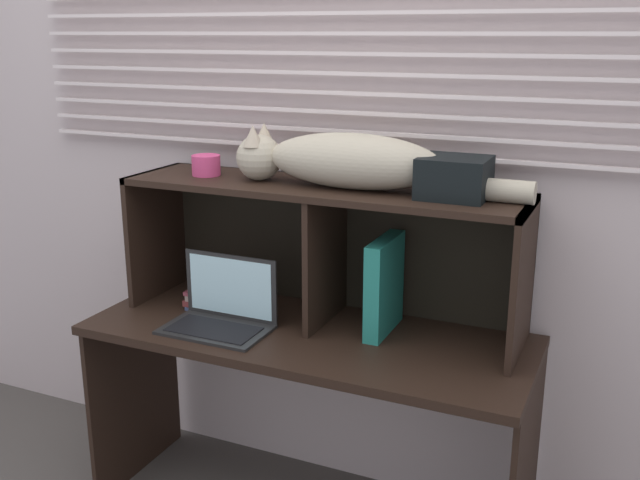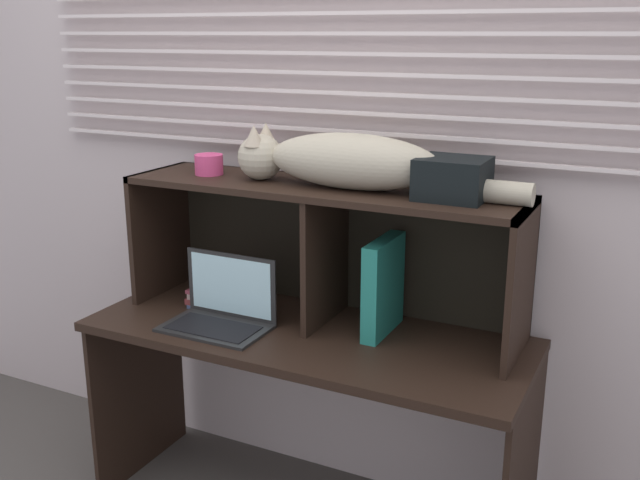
# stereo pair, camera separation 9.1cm
# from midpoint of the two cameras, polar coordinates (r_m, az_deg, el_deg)

# --- Properties ---
(back_panel_with_blinds) EXTENTS (4.40, 0.08, 2.50)m
(back_panel_with_blinds) POSITION_cam_midpoint_polar(r_m,az_deg,el_deg) (2.53, 1.01, 7.17)
(back_panel_with_blinds) COLOR beige
(back_panel_with_blinds) RESTS_ON ground
(desk) EXTENTS (1.46, 0.57, 0.70)m
(desk) POSITION_cam_midpoint_polar(r_m,az_deg,el_deg) (2.45, -2.11, -9.96)
(desk) COLOR black
(desk) RESTS_ON ground
(hutch_shelf_unit) EXTENTS (1.33, 0.34, 0.46)m
(hutch_shelf_unit) POSITION_cam_midpoint_polar(r_m,az_deg,el_deg) (2.41, -0.70, 1.11)
(hutch_shelf_unit) COLOR black
(hutch_shelf_unit) RESTS_ON desk
(cat) EXTENTS (0.97, 0.19, 0.19)m
(cat) POSITION_cam_midpoint_polar(r_m,az_deg,el_deg) (2.30, 0.70, 6.15)
(cat) COLOR #B1A78E
(cat) RESTS_ON hutch_shelf_unit
(laptop) EXTENTS (0.34, 0.21, 0.23)m
(laptop) POSITION_cam_midpoint_polar(r_m,az_deg,el_deg) (2.44, -8.77, -5.59)
(laptop) COLOR black
(laptop) RESTS_ON desk
(binder_upright) EXTENTS (0.05, 0.24, 0.31)m
(binder_upright) POSITION_cam_midpoint_polar(r_m,az_deg,el_deg) (2.35, 3.92, -3.57)
(binder_upright) COLOR #228071
(binder_upright) RESTS_ON desk
(book_stack) EXTENTS (0.19, 0.24, 0.07)m
(book_stack) POSITION_cam_midpoint_polar(r_m,az_deg,el_deg) (2.66, -8.57, -4.21)
(book_stack) COLOR #3D4A71
(book_stack) RESTS_ON desk
(small_basket) EXTENTS (0.10, 0.10, 0.07)m
(small_basket) POSITION_cam_midpoint_polar(r_m,az_deg,el_deg) (2.55, -9.89, 5.76)
(small_basket) COLOR #D34176
(small_basket) RESTS_ON hutch_shelf_unit
(storage_box) EXTENTS (0.20, 0.18, 0.12)m
(storage_box) POSITION_cam_midpoint_polar(r_m,az_deg,el_deg) (2.19, 9.25, 4.83)
(storage_box) COLOR black
(storage_box) RESTS_ON hutch_shelf_unit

